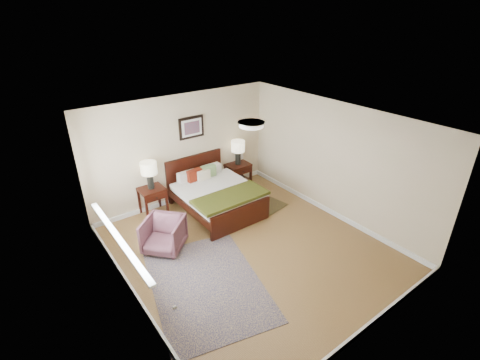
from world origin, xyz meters
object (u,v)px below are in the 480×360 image
(lamp_left, at_px, (149,170))
(lamp_right, at_px, (238,148))
(armchair, at_px, (164,235))
(nightstand_right, at_px, (238,172))
(bed, at_px, (215,192))
(rug_persian, at_px, (207,285))
(nightstand_left, at_px, (152,194))

(lamp_left, height_order, lamp_right, lamp_left)
(lamp_left, bearing_deg, lamp_right, 0.00)
(lamp_left, bearing_deg, armchair, -105.76)
(lamp_right, xyz_separation_m, armchair, (-2.71, -1.32, -0.69))
(lamp_left, height_order, armchair, lamp_left)
(nightstand_right, bearing_deg, lamp_left, 179.65)
(bed, distance_m, rug_persian, 2.44)
(bed, relative_size, armchair, 2.66)
(nightstand_right, distance_m, lamp_right, 0.65)
(nightstand_right, relative_size, rug_persian, 0.24)
(bed, distance_m, nightstand_left, 1.37)
(lamp_left, xyz_separation_m, lamp_right, (2.33, 0.00, -0.04))
(bed, distance_m, armchair, 1.68)
(bed, xyz_separation_m, nightstand_left, (-1.18, 0.69, 0.03))
(bed, bearing_deg, nightstand_right, 31.17)
(nightstand_right, height_order, armchair, armchair)
(nightstand_left, bearing_deg, rug_persian, -95.44)
(rug_persian, bearing_deg, armchair, 109.34)
(bed, height_order, armchair, bed)
(lamp_left, relative_size, armchair, 0.85)
(lamp_left, relative_size, lamp_right, 1.00)
(lamp_right, bearing_deg, nightstand_right, -90.00)
(lamp_right, bearing_deg, armchair, -154.02)
(nightstand_right, bearing_deg, armchair, -154.26)
(nightstand_left, height_order, armchair, armchair)
(bed, height_order, lamp_right, lamp_right)
(nightstand_left, distance_m, lamp_left, 0.55)
(bed, xyz_separation_m, nightstand_right, (1.15, 0.70, -0.11))
(nightstand_left, height_order, nightstand_right, nightstand_left)
(bed, relative_size, lamp_left, 3.13)
(armchair, bearing_deg, bed, 69.70)
(lamp_left, distance_m, armchair, 1.55)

